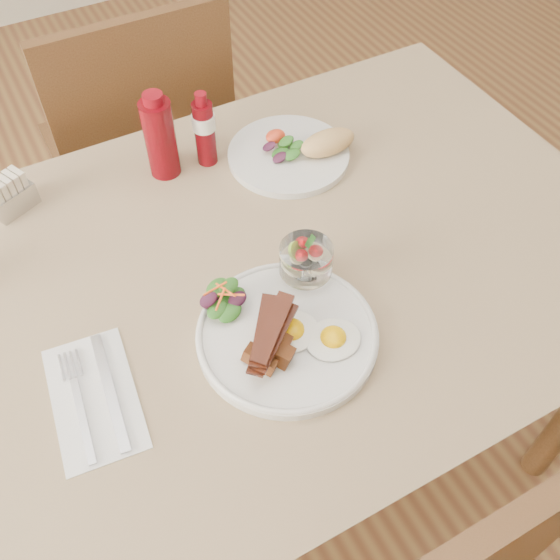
{
  "coord_description": "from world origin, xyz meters",
  "views": [
    {
      "loc": [
        -0.29,
        -0.62,
        1.56
      ],
      "look_at": [
        -0.01,
        -0.09,
        0.82
      ],
      "focal_mm": 40.0,
      "sensor_mm": 36.0,
      "label": 1
    }
  ],
  "objects_px": {
    "chair_far": "(143,149)",
    "fruit_cup": "(306,260)",
    "second_plate": "(298,151)",
    "hot_sauce_bottle": "(204,130)",
    "ketchup_bottle": "(160,137)",
    "main_plate": "(287,335)",
    "table": "(260,297)",
    "sugar_caddy": "(11,196)"
  },
  "relations": [
    {
      "from": "chair_far",
      "to": "fruit_cup",
      "type": "relative_size",
      "value": 10.75
    },
    {
      "from": "fruit_cup",
      "to": "second_plate",
      "type": "relative_size",
      "value": 0.35
    },
    {
      "from": "fruit_cup",
      "to": "hot_sauce_bottle",
      "type": "height_order",
      "value": "hot_sauce_bottle"
    },
    {
      "from": "second_plate",
      "to": "ketchup_bottle",
      "type": "xyz_separation_m",
      "value": [
        -0.24,
        0.09,
        0.07
      ]
    },
    {
      "from": "hot_sauce_bottle",
      "to": "ketchup_bottle",
      "type": "bearing_deg",
      "value": 172.84
    },
    {
      "from": "second_plate",
      "to": "main_plate",
      "type": "bearing_deg",
      "value": -121.57
    },
    {
      "from": "table",
      "to": "ketchup_bottle",
      "type": "relative_size",
      "value": 7.7
    },
    {
      "from": "sugar_caddy",
      "to": "table",
      "type": "bearing_deg",
      "value": -70.02
    },
    {
      "from": "sugar_caddy",
      "to": "chair_far",
      "type": "bearing_deg",
      "value": 20.7
    },
    {
      "from": "ketchup_bottle",
      "to": "sugar_caddy",
      "type": "distance_m",
      "value": 0.29
    },
    {
      "from": "fruit_cup",
      "to": "second_plate",
      "type": "distance_m",
      "value": 0.33
    },
    {
      "from": "chair_far",
      "to": "ketchup_bottle",
      "type": "height_order",
      "value": "chair_far"
    },
    {
      "from": "table",
      "to": "hot_sauce_bottle",
      "type": "distance_m",
      "value": 0.33
    },
    {
      "from": "table",
      "to": "chair_far",
      "type": "relative_size",
      "value": 1.43
    },
    {
      "from": "main_plate",
      "to": "second_plate",
      "type": "distance_m",
      "value": 0.43
    },
    {
      "from": "hot_sauce_bottle",
      "to": "main_plate",
      "type": "bearing_deg",
      "value": -98.29
    },
    {
      "from": "main_plate",
      "to": "second_plate",
      "type": "xyz_separation_m",
      "value": [
        0.22,
        0.36,
        0.01
      ]
    },
    {
      "from": "main_plate",
      "to": "sugar_caddy",
      "type": "xyz_separation_m",
      "value": [
        -0.3,
        0.48,
        0.02
      ]
    },
    {
      "from": "ketchup_bottle",
      "to": "main_plate",
      "type": "bearing_deg",
      "value": -87.56
    },
    {
      "from": "table",
      "to": "ketchup_bottle",
      "type": "bearing_deg",
      "value": 99.09
    },
    {
      "from": "chair_far",
      "to": "second_plate",
      "type": "bearing_deg",
      "value": -66.54
    },
    {
      "from": "fruit_cup",
      "to": "second_plate",
      "type": "xyz_separation_m",
      "value": [
        0.15,
        0.29,
        -0.05
      ]
    },
    {
      "from": "main_plate",
      "to": "table",
      "type": "bearing_deg",
      "value": 79.41
    },
    {
      "from": "chair_far",
      "to": "ketchup_bottle",
      "type": "relative_size",
      "value": 5.38
    },
    {
      "from": "sugar_caddy",
      "to": "hot_sauce_bottle",
      "type": "bearing_deg",
      "value": -31.6
    },
    {
      "from": "table",
      "to": "hot_sauce_bottle",
      "type": "bearing_deg",
      "value": 82.94
    },
    {
      "from": "sugar_caddy",
      "to": "fruit_cup",
      "type": "bearing_deg",
      "value": -71.88
    },
    {
      "from": "chair_far",
      "to": "second_plate",
      "type": "relative_size",
      "value": 3.78
    },
    {
      "from": "sugar_caddy",
      "to": "main_plate",
      "type": "bearing_deg",
      "value": -82.93
    },
    {
      "from": "fruit_cup",
      "to": "ketchup_bottle",
      "type": "height_order",
      "value": "ketchup_bottle"
    },
    {
      "from": "main_plate",
      "to": "second_plate",
      "type": "bearing_deg",
      "value": 58.43
    },
    {
      "from": "chair_far",
      "to": "second_plate",
      "type": "distance_m",
      "value": 0.55
    },
    {
      "from": "sugar_caddy",
      "to": "ketchup_bottle",
      "type": "bearing_deg",
      "value": -31.55
    },
    {
      "from": "table",
      "to": "main_plate",
      "type": "xyz_separation_m",
      "value": [
        -0.03,
        -0.15,
        0.1
      ]
    },
    {
      "from": "chair_far",
      "to": "fruit_cup",
      "type": "xyz_separation_m",
      "value": [
        0.05,
        -0.74,
        0.29
      ]
    },
    {
      "from": "fruit_cup",
      "to": "hot_sauce_bottle",
      "type": "distance_m",
      "value": 0.36
    },
    {
      "from": "fruit_cup",
      "to": "table",
      "type": "bearing_deg",
      "value": 122.8
    },
    {
      "from": "chair_far",
      "to": "fruit_cup",
      "type": "bearing_deg",
      "value": -86.3
    },
    {
      "from": "fruit_cup",
      "to": "sugar_caddy",
      "type": "relative_size",
      "value": 0.95
    },
    {
      "from": "chair_far",
      "to": "hot_sauce_bottle",
      "type": "distance_m",
      "value": 0.48
    },
    {
      "from": "table",
      "to": "main_plate",
      "type": "relative_size",
      "value": 4.75
    },
    {
      "from": "main_plate",
      "to": "ketchup_bottle",
      "type": "relative_size",
      "value": 1.62
    }
  ]
}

